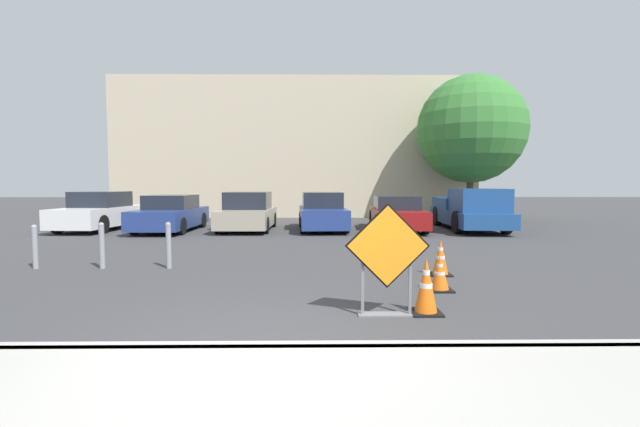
% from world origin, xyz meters
% --- Properties ---
extents(ground_plane, '(96.00, 96.00, 0.00)m').
position_xyz_m(ground_plane, '(0.00, 10.00, 0.00)').
color(ground_plane, '#3D3D3F').
extents(sidewalk_strip, '(28.02, 2.74, 0.14)m').
position_xyz_m(sidewalk_strip, '(0.00, -1.37, 0.07)').
color(sidewalk_strip, '#ADAAA3').
rests_on(sidewalk_strip, ground_plane).
extents(curb_lip, '(28.02, 0.20, 0.14)m').
position_xyz_m(curb_lip, '(0.00, 0.00, 0.07)').
color(curb_lip, '#ADAAA3').
rests_on(curb_lip, ground_plane).
extents(road_closed_sign, '(1.14, 0.20, 1.53)m').
position_xyz_m(road_closed_sign, '(1.62, 1.37, 0.83)').
color(road_closed_sign, black).
rests_on(road_closed_sign, ground_plane).
extents(traffic_cone_nearest, '(0.41, 0.41, 0.78)m').
position_xyz_m(traffic_cone_nearest, '(2.18, 1.49, 0.38)').
color(traffic_cone_nearest, black).
rests_on(traffic_cone_nearest, ground_plane).
extents(traffic_cone_second, '(0.41, 0.41, 0.58)m').
position_xyz_m(traffic_cone_second, '(2.75, 2.76, 0.28)').
color(traffic_cone_second, black).
rests_on(traffic_cone_second, ground_plane).
extents(traffic_cone_third, '(0.41, 0.41, 0.70)m').
position_xyz_m(traffic_cone_third, '(3.12, 3.98, 0.34)').
color(traffic_cone_third, black).
rests_on(traffic_cone_third, ground_plane).
extents(parked_car_nearest, '(2.06, 4.38, 1.51)m').
position_xyz_m(parked_car_nearest, '(-7.80, 12.62, 0.70)').
color(parked_car_nearest, white).
rests_on(parked_car_nearest, ground_plane).
extents(parked_car_second, '(1.92, 4.31, 1.38)m').
position_xyz_m(parked_car_second, '(-4.89, 12.20, 0.64)').
color(parked_car_second, navy).
rests_on(parked_car_second, ground_plane).
extents(parked_car_third, '(1.95, 4.07, 1.49)m').
position_xyz_m(parked_car_third, '(-1.97, 12.47, 0.67)').
color(parked_car_third, '#A39984').
rests_on(parked_car_third, ground_plane).
extents(parked_car_fourth, '(1.95, 4.29, 1.48)m').
position_xyz_m(parked_car_fourth, '(0.95, 12.53, 0.68)').
color(parked_car_fourth, navy).
rests_on(parked_car_fourth, ground_plane).
extents(parked_car_fifth, '(2.10, 4.53, 1.34)m').
position_xyz_m(parked_car_fifth, '(3.87, 12.40, 0.63)').
color(parked_car_fifth, maroon).
rests_on(parked_car_fifth, ground_plane).
extents(pickup_truck, '(2.21, 5.49, 1.63)m').
position_xyz_m(pickup_truck, '(6.76, 12.28, 0.74)').
color(pickup_truck, navy).
rests_on(pickup_truck, ground_plane).
extents(bollard_nearest, '(0.12, 0.12, 0.99)m').
position_xyz_m(bollard_nearest, '(-2.44, 4.73, 0.52)').
color(bollard_nearest, gray).
rests_on(bollard_nearest, ground_plane).
extents(bollard_second, '(0.12, 0.12, 0.98)m').
position_xyz_m(bollard_second, '(-3.84, 4.73, 0.52)').
color(bollard_second, gray).
rests_on(bollard_second, ground_plane).
extents(bollard_third, '(0.12, 0.12, 0.94)m').
position_xyz_m(bollard_third, '(-5.25, 4.73, 0.50)').
color(bollard_third, gray).
rests_on(bollard_third, ground_plane).
extents(building_facade_backdrop, '(19.83, 5.00, 7.58)m').
position_xyz_m(building_facade_backdrop, '(-0.41, 21.20, 3.79)').
color(building_facade_backdrop, beige).
rests_on(building_facade_backdrop, ground_plane).
extents(street_tree_behind_lot, '(5.21, 5.21, 7.08)m').
position_xyz_m(street_tree_behind_lot, '(8.28, 16.64, 4.47)').
color(street_tree_behind_lot, '#513823').
rests_on(street_tree_behind_lot, ground_plane).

